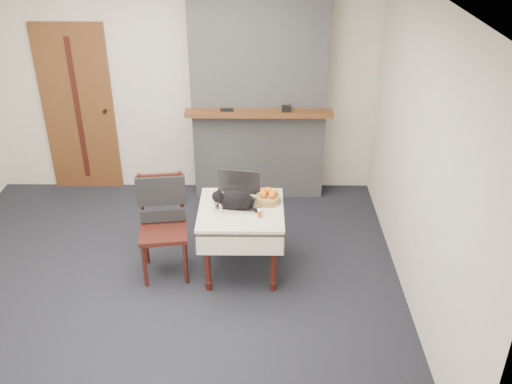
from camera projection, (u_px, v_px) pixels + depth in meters
ground at (162, 285)px, 5.36m from camera, size 4.50×4.50×0.00m
room_shell at (154, 89)px, 4.92m from camera, size 4.52×4.01×2.61m
door at (78, 110)px, 6.62m from camera, size 0.82×0.10×2.00m
chimney at (259, 89)px, 6.35m from camera, size 1.62×0.48×2.60m
side_table at (241, 219)px, 5.28m from camera, size 0.78×0.78×0.70m
laptop at (237, 195)px, 5.30m from camera, size 0.44×0.40×0.29m
cat at (236, 200)px, 5.17m from camera, size 0.46×0.21×0.22m
cream_jar at (213, 208)px, 5.18m from camera, size 0.06×0.06×0.07m
pill_bottle at (259, 213)px, 5.08m from camera, size 0.04×0.04×0.08m
fruit_basket at (268, 197)px, 5.31m from camera, size 0.23×0.23×0.13m
desk_clutter at (259, 203)px, 5.30m from camera, size 0.15×0.03×0.01m
chair at (162, 211)px, 5.32m from camera, size 0.50×0.49×0.99m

